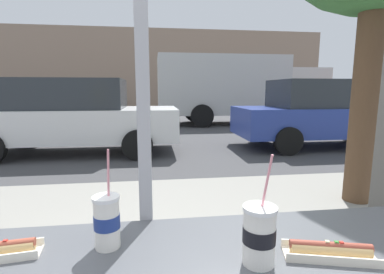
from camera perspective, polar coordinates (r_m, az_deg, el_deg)
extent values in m
plane|color=#424244|center=(9.16, -7.78, 0.09)|extent=(60.00, 60.00, 0.00)
cube|color=gray|center=(2.97, -7.88, -18.14)|extent=(16.00, 2.80, 0.16)
cube|color=#35373A|center=(1.19, -9.01, -16.60)|extent=(2.19, 0.02, 0.02)
cube|color=#9E9EA3|center=(1.14, -9.88, 18.39)|extent=(0.05, 0.08, 1.38)
cube|color=gray|center=(24.12, -7.92, 13.10)|extent=(28.00, 1.20, 6.20)
cylinder|color=silver|center=(1.01, -16.44, -16.08)|extent=(0.08, 0.08, 0.16)
cylinder|color=navy|center=(1.01, -16.46, -15.67)|extent=(0.08, 0.08, 0.05)
cylinder|color=black|center=(0.98, -16.65, -12.03)|extent=(0.07, 0.07, 0.01)
cylinder|color=white|center=(0.98, -16.67, -11.48)|extent=(0.09, 0.09, 0.01)
cylinder|color=pink|center=(0.95, -16.19, -7.99)|extent=(0.02, 0.04, 0.20)
cylinder|color=silver|center=(0.91, 13.09, -18.71)|extent=(0.09, 0.09, 0.16)
cylinder|color=black|center=(0.91, 13.11, -18.25)|extent=(0.10, 0.10, 0.05)
cylinder|color=black|center=(0.88, 13.28, -14.19)|extent=(0.09, 0.09, 0.01)
cylinder|color=white|center=(0.87, 13.30, -13.59)|extent=(0.10, 0.10, 0.01)
cylinder|color=pink|center=(0.85, 14.38, -9.67)|extent=(0.02, 0.04, 0.20)
cube|color=beige|center=(1.04, 25.50, -20.52)|extent=(0.29, 0.15, 0.01)
cube|color=beige|center=(1.00, 26.33, -21.11)|extent=(0.27, 0.08, 0.03)
cube|color=beige|center=(1.07, 24.82, -18.93)|extent=(0.27, 0.08, 0.03)
cylinder|color=tan|center=(1.03, 25.60, -19.40)|extent=(0.23, 0.10, 0.04)
cylinder|color=brown|center=(1.03, 25.64, -18.81)|extent=(0.24, 0.09, 0.03)
cube|color=beige|center=(1.02, 25.14, -18.26)|extent=(0.01, 0.01, 0.01)
cube|color=red|center=(1.03, 27.39, -18.07)|extent=(0.01, 0.01, 0.01)
cube|color=#337A2D|center=(1.03, 26.64, -18.14)|extent=(0.01, 0.01, 0.01)
cube|color=silver|center=(1.15, -33.34, -17.60)|extent=(0.24, 0.04, 0.03)
cube|color=red|center=(1.10, -32.95, -16.88)|extent=(0.01, 0.01, 0.01)
cube|color=silver|center=(7.10, -22.04, 2.36)|extent=(4.61, 1.73, 0.71)
cube|color=#282D33|center=(7.09, -23.10, 7.85)|extent=(2.40, 1.52, 0.66)
cylinder|color=black|center=(7.79, -10.06, 0.81)|extent=(0.64, 0.18, 0.64)
cylinder|color=black|center=(6.09, -10.71, -1.55)|extent=(0.64, 0.18, 0.64)
cylinder|color=black|center=(8.41, -29.91, 0.33)|extent=(0.64, 0.18, 0.64)
cube|color=#283D93|center=(8.17, 25.07, 2.94)|extent=(4.63, 1.70, 0.70)
cube|color=#282D33|center=(8.04, 24.33, 7.82)|extent=(2.41, 1.50, 0.68)
cylinder|color=black|center=(9.72, 29.37, 1.41)|extent=(0.64, 0.18, 0.64)
cylinder|color=black|center=(8.32, 13.37, 1.23)|extent=(0.64, 0.18, 0.64)
cylinder|color=black|center=(6.78, 18.50, -0.78)|extent=(0.64, 0.18, 0.64)
cube|color=beige|center=(12.48, 5.71, 10.09)|extent=(5.29, 2.20, 2.38)
cube|color=beige|center=(13.69, 20.03, 8.51)|extent=(1.90, 2.10, 1.90)
cylinder|color=black|center=(14.66, 17.93, 4.91)|extent=(0.90, 0.24, 0.90)
cylinder|color=black|center=(12.80, 21.97, 4.12)|extent=(0.90, 0.24, 0.90)
cylinder|color=black|center=(13.42, 0.42, 4.99)|extent=(0.90, 0.24, 0.90)
cylinder|color=black|center=(11.25, 1.99, 4.17)|extent=(0.90, 0.24, 0.90)
cylinder|color=brown|center=(3.78, 30.99, 6.68)|extent=(0.29, 0.29, 2.40)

